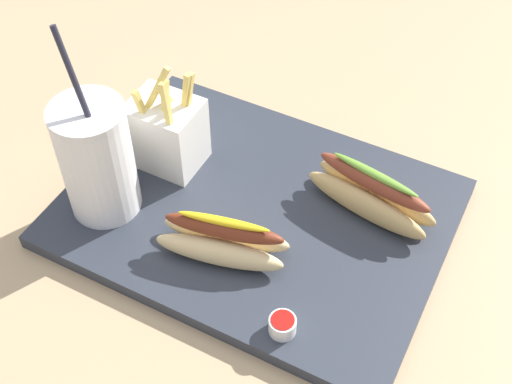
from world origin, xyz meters
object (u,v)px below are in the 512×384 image
fries_basket (167,132)px  hot_dog_2 (371,194)px  hot_dog_1 (223,239)px  ketchup_cup_1 (282,325)px  soda_cup (97,160)px

fries_basket → hot_dog_2: bearing=-171.2°
fries_basket → hot_dog_2: 0.27m
hot_dog_1 → ketchup_cup_1: bearing=149.8°
hot_dog_2 → soda_cup: bearing=25.9°
fries_basket → hot_dog_2: (-0.27, -0.04, -0.02)m
ketchup_cup_1 → hot_dog_2: bearing=-95.6°
ketchup_cup_1 → fries_basket: bearing=-33.8°
hot_dog_2 → fries_basket: bearing=8.8°
hot_dog_2 → ketchup_cup_1: hot_dog_2 is taller
fries_basket → hot_dog_1: fries_basket is taller
soda_cup → hot_dog_1: bearing=-179.8°
soda_cup → hot_dog_2: soda_cup is taller
fries_basket → soda_cup: bearing=74.2°
fries_basket → hot_dog_1: size_ratio=0.94×
soda_cup → hot_dog_1: soda_cup is taller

